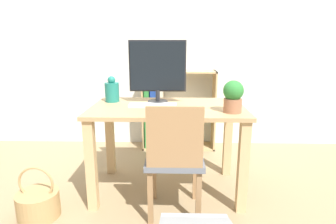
{
  "coord_description": "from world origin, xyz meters",
  "views": [
    {
      "loc": [
        0.06,
        -2.16,
        1.21
      ],
      "look_at": [
        0.0,
        0.1,
        0.65
      ],
      "focal_mm": 30.0,
      "sensor_mm": 36.0,
      "label": 1
    }
  ],
  "objects_px": {
    "keyboard": "(153,105)",
    "chair": "(175,156)",
    "monitor": "(158,68)",
    "vase": "(112,91)",
    "basket": "(38,203)",
    "bookshelf": "(165,113)",
    "potted_plant": "(233,96)"
  },
  "relations": [
    {
      "from": "keyboard",
      "to": "potted_plant",
      "type": "relative_size",
      "value": 1.63
    },
    {
      "from": "potted_plant",
      "to": "monitor",
      "type": "bearing_deg",
      "value": 149.56
    },
    {
      "from": "monitor",
      "to": "bookshelf",
      "type": "bearing_deg",
      "value": 88.25
    },
    {
      "from": "vase",
      "to": "basket",
      "type": "height_order",
      "value": "vase"
    },
    {
      "from": "keyboard",
      "to": "vase",
      "type": "xyz_separation_m",
      "value": [
        -0.36,
        0.17,
        0.08
      ]
    },
    {
      "from": "potted_plant",
      "to": "chair",
      "type": "height_order",
      "value": "potted_plant"
    },
    {
      "from": "bookshelf",
      "to": "basket",
      "type": "height_order",
      "value": "bookshelf"
    },
    {
      "from": "chair",
      "to": "basket",
      "type": "distance_m",
      "value": 1.03
    },
    {
      "from": "monitor",
      "to": "keyboard",
      "type": "height_order",
      "value": "monitor"
    },
    {
      "from": "keyboard",
      "to": "basket",
      "type": "distance_m",
      "value": 1.09
    },
    {
      "from": "monitor",
      "to": "bookshelf",
      "type": "distance_m",
      "value": 1.05
    },
    {
      "from": "chair",
      "to": "bookshelf",
      "type": "bearing_deg",
      "value": 103.74
    },
    {
      "from": "vase",
      "to": "basket",
      "type": "xyz_separation_m",
      "value": [
        -0.43,
        -0.57,
        -0.71
      ]
    },
    {
      "from": "potted_plant",
      "to": "vase",
      "type": "bearing_deg",
      "value": 159.44
    },
    {
      "from": "vase",
      "to": "chair",
      "type": "xyz_separation_m",
      "value": [
        0.53,
        -0.53,
        -0.36
      ]
    },
    {
      "from": "vase",
      "to": "chair",
      "type": "height_order",
      "value": "vase"
    },
    {
      "from": "vase",
      "to": "keyboard",
      "type": "bearing_deg",
      "value": -24.9
    },
    {
      "from": "chair",
      "to": "basket",
      "type": "relative_size",
      "value": 2.17
    },
    {
      "from": "basket",
      "to": "monitor",
      "type": "bearing_deg",
      "value": 33.65
    },
    {
      "from": "chair",
      "to": "bookshelf",
      "type": "xyz_separation_m",
      "value": [
        -0.12,
        1.37,
        -0.04
      ]
    },
    {
      "from": "keyboard",
      "to": "bookshelf",
      "type": "bearing_deg",
      "value": 86.69
    },
    {
      "from": "potted_plant",
      "to": "chair",
      "type": "relative_size",
      "value": 0.28
    },
    {
      "from": "bookshelf",
      "to": "basket",
      "type": "bearing_deg",
      "value": -121.02
    },
    {
      "from": "keyboard",
      "to": "basket",
      "type": "height_order",
      "value": "keyboard"
    },
    {
      "from": "keyboard",
      "to": "chair",
      "type": "bearing_deg",
      "value": -64.41
    },
    {
      "from": "monitor",
      "to": "vase",
      "type": "distance_m",
      "value": 0.43
    },
    {
      "from": "chair",
      "to": "bookshelf",
      "type": "height_order",
      "value": "bookshelf"
    },
    {
      "from": "monitor",
      "to": "keyboard",
      "type": "relative_size",
      "value": 1.36
    },
    {
      "from": "keyboard",
      "to": "basket",
      "type": "relative_size",
      "value": 0.98
    },
    {
      "from": "basket",
      "to": "vase",
      "type": "bearing_deg",
      "value": 52.97
    },
    {
      "from": "vase",
      "to": "bookshelf",
      "type": "relative_size",
      "value": 0.24
    },
    {
      "from": "keyboard",
      "to": "chair",
      "type": "distance_m",
      "value": 0.49
    }
  ]
}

